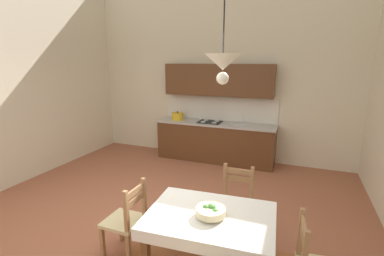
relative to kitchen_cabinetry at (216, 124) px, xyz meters
The scene contains 8 objects.
ground_plane 3.07m from the kitchen_cabinetry, 90.87° to the right, with size 6.67×7.01×0.10m, color #99563D.
wall_back 1.32m from the kitchen_cabinetry, 97.68° to the left, with size 6.67×0.12×4.26m, color beige.
kitchen_cabinetry is the anchor object (origin of this frame).
dining_table 3.69m from the kitchen_cabinetry, 74.23° to the right, with size 1.35×1.01×0.75m.
dining_chair_kitchen_side 2.92m from the kitchen_cabinetry, 68.14° to the right, with size 0.43×0.43×0.93m.
dining_chair_tv_side 3.56m from the kitchen_cabinetry, 90.37° to the right, with size 0.42×0.42×0.93m.
fruit_bowl 3.72m from the kitchen_cabinetry, 74.17° to the right, with size 0.30×0.30×0.12m.
pendant_lamp 3.99m from the kitchen_cabinetry, 72.87° to the right, with size 0.32×0.32×0.81m.
Camera 1 is at (1.79, -3.02, 2.26)m, focal length 25.95 mm.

